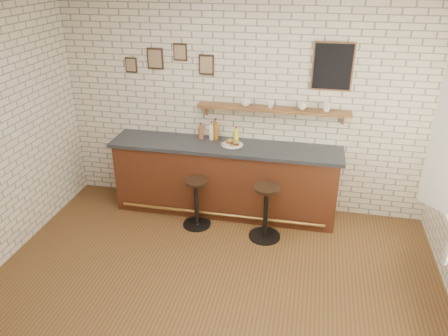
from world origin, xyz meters
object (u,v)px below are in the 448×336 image
at_px(bitters_bottle_amber, 216,131).
at_px(ciabatta_sandwich, 233,142).
at_px(bitters_bottle_brown, 201,132).
at_px(bar_stool_left, 196,201).
at_px(sandwich_plate, 232,145).
at_px(condiment_bottle_yellow, 236,135).
at_px(shelf_cup_a, 245,102).
at_px(bar_counter, 225,179).
at_px(bitters_bottle_white, 212,132).
at_px(shelf_cup_d, 327,107).
at_px(shelf_cup_b, 271,104).
at_px(shelf_cup_c, 302,106).
at_px(bar_stool_right, 266,210).

bearing_deg(bitters_bottle_amber, ciabatta_sandwich, -27.79).
relative_size(bitters_bottle_brown, bar_stool_left, 0.33).
distance_m(sandwich_plate, bitters_bottle_amber, 0.32).
distance_m(condiment_bottle_yellow, shelf_cup_a, 0.47).
relative_size(bar_counter, bitters_bottle_white, 12.25).
distance_m(shelf_cup_a, shelf_cup_d, 1.04).
xyz_separation_m(shelf_cup_a, shelf_cup_b, (0.33, 0.00, -0.01)).
bearing_deg(bitters_bottle_amber, bar_counter, -43.80).
bearing_deg(bitters_bottle_white, bitters_bottle_amber, -0.00).
distance_m(bar_counter, shelf_cup_a, 1.09).
xyz_separation_m(bitters_bottle_brown, bitters_bottle_amber, (0.21, -0.00, 0.03)).
bearing_deg(shelf_cup_c, shelf_cup_d, -83.14).
xyz_separation_m(bitters_bottle_white, condiment_bottle_yellow, (0.34, 0.00, -0.02)).
distance_m(bitters_bottle_amber, shelf_cup_a, 0.57).
distance_m(ciabatta_sandwich, bitters_bottle_amber, 0.31).
relative_size(sandwich_plate, ciabatta_sandwich, 1.35).
relative_size(bar_counter, ciabatta_sandwich, 14.99).
bearing_deg(ciabatta_sandwich, bitters_bottle_brown, 163.51).
height_order(bar_counter, bar_stool_left, bar_counter).
height_order(sandwich_plate, shelf_cup_b, shelf_cup_b).
bearing_deg(bar_counter, bitters_bottle_white, 144.73).
bearing_deg(bitters_bottle_amber, bar_stool_left, -102.16).
xyz_separation_m(bitters_bottle_white, shelf_cup_b, (0.78, 0.04, 0.43)).
relative_size(ciabatta_sandwich, bitters_bottle_white, 0.82).
distance_m(sandwich_plate, ciabatta_sandwich, 0.04).
height_order(bar_stool_left, shelf_cup_c, shelf_cup_c).
distance_m(sandwich_plate, shelf_cup_a, 0.58).
distance_m(bitters_bottle_brown, shelf_cup_d, 1.70).
bearing_deg(bar_stool_left, shelf_cup_a, 51.14).
bearing_deg(bar_stool_right, shelf_cup_c, 65.95).
xyz_separation_m(shelf_cup_a, shelf_cup_d, (1.04, 0.00, 0.00)).
bearing_deg(bitters_bottle_amber, condiment_bottle_yellow, 0.00).
height_order(bitters_bottle_amber, bar_stool_right, bitters_bottle_amber).
bearing_deg(bitters_bottle_white, bitters_bottle_brown, 180.00).
height_order(bar_counter, shelf_cup_c, shelf_cup_c).
bearing_deg(shelf_cup_b, shelf_cup_c, -32.55).
relative_size(bar_stool_left, shelf_cup_d, 6.14).
height_order(sandwich_plate, shelf_cup_c, shelf_cup_c).
distance_m(bar_stool_left, shelf_cup_a, 1.45).
bearing_deg(bar_stool_right, shelf_cup_d, 49.42).
bearing_deg(bitters_bottle_amber, shelf_cup_d, 1.77).
relative_size(bar_stool_left, shelf_cup_b, 7.26).
bearing_deg(bar_stool_left, shelf_cup_b, 37.19).
bearing_deg(ciabatta_sandwich, sandwich_plate, 180.00).
distance_m(bar_counter, shelf_cup_d, 1.66).
bearing_deg(bar_counter, bitters_bottle_brown, 157.16).
bearing_deg(bar_counter, shelf_cup_d, 8.99).
bearing_deg(ciabatta_sandwich, shelf_cup_d, 9.03).
bearing_deg(sandwich_plate, bar_stool_left, -130.01).
height_order(bitters_bottle_white, shelf_cup_a, shelf_cup_a).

